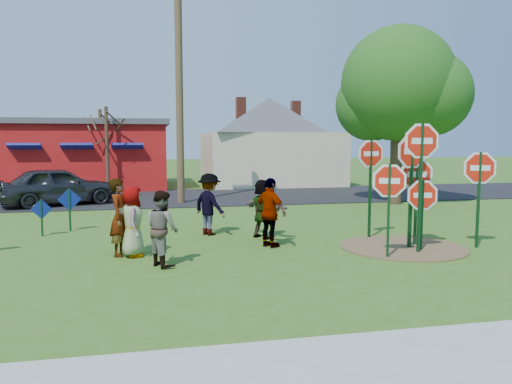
{
  "coord_description": "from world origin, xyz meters",
  "views": [
    {
      "loc": [
        -1.85,
        -12.62,
        2.79
      ],
      "look_at": [
        1.03,
        0.97,
        1.33
      ],
      "focal_mm": 35.0,
      "sensor_mm": 36.0,
      "label": 1
    }
  ],
  "objects_px": {
    "person_a": "(133,222)",
    "leafy_tree": "(401,90)",
    "stop_sign_c": "(421,157)",
    "stop_sign_d": "(417,180)",
    "utility_pole": "(179,79)",
    "stop_sign_a": "(389,189)",
    "suv": "(58,186)",
    "stop_sign_b": "(371,163)",
    "person_b": "(120,217)"
  },
  "relations": [
    {
      "from": "person_a",
      "to": "leafy_tree",
      "type": "xyz_separation_m",
      "value": [
        10.99,
        7.79,
        4.05
      ]
    },
    {
      "from": "stop_sign_c",
      "to": "leafy_tree",
      "type": "relative_size",
      "value": 0.44
    },
    {
      "from": "stop_sign_d",
      "to": "utility_pole",
      "type": "bearing_deg",
      "value": 129.59
    },
    {
      "from": "leafy_tree",
      "to": "stop_sign_a",
      "type": "bearing_deg",
      "value": -119.03
    },
    {
      "from": "person_a",
      "to": "suv",
      "type": "xyz_separation_m",
      "value": [
        -3.38,
        10.13,
        0.0
      ]
    },
    {
      "from": "stop_sign_b",
      "to": "stop_sign_d",
      "type": "xyz_separation_m",
      "value": [
        0.76,
        -1.17,
        -0.4
      ]
    },
    {
      "from": "stop_sign_d",
      "to": "suv",
      "type": "distance_m",
      "value": 14.89
    },
    {
      "from": "person_b",
      "to": "stop_sign_b",
      "type": "bearing_deg",
      "value": -70.99
    },
    {
      "from": "stop_sign_c",
      "to": "stop_sign_d",
      "type": "xyz_separation_m",
      "value": [
        0.38,
        0.84,
        -0.63
      ]
    },
    {
      "from": "stop_sign_a",
      "to": "stop_sign_b",
      "type": "xyz_separation_m",
      "value": [
        0.6,
        2.33,
        0.5
      ]
    },
    {
      "from": "stop_sign_b",
      "to": "person_b",
      "type": "height_order",
      "value": "stop_sign_b"
    },
    {
      "from": "stop_sign_c",
      "to": "stop_sign_d",
      "type": "height_order",
      "value": "stop_sign_c"
    },
    {
      "from": "person_a",
      "to": "utility_pole",
      "type": "height_order",
      "value": "utility_pole"
    },
    {
      "from": "stop_sign_b",
      "to": "leafy_tree",
      "type": "distance_m",
      "value": 8.66
    },
    {
      "from": "stop_sign_d",
      "to": "stop_sign_b",
      "type": "bearing_deg",
      "value": 133.72
    },
    {
      "from": "person_b",
      "to": "leafy_tree",
      "type": "xyz_separation_m",
      "value": [
        11.3,
        7.62,
        3.96
      ]
    },
    {
      "from": "stop_sign_c",
      "to": "leafy_tree",
      "type": "distance_m",
      "value": 10.1
    },
    {
      "from": "person_b",
      "to": "stop_sign_a",
      "type": "bearing_deg",
      "value": -91.62
    },
    {
      "from": "stop_sign_a",
      "to": "stop_sign_c",
      "type": "xyz_separation_m",
      "value": [
        0.98,
        0.32,
        0.73
      ]
    },
    {
      "from": "suv",
      "to": "utility_pole",
      "type": "relative_size",
      "value": 0.46
    },
    {
      "from": "suv",
      "to": "utility_pole",
      "type": "xyz_separation_m",
      "value": [
        5.11,
        -0.32,
        4.53
      ]
    },
    {
      "from": "person_a",
      "to": "leafy_tree",
      "type": "bearing_deg",
      "value": -57.25
    },
    {
      "from": "utility_pole",
      "to": "person_b",
      "type": "bearing_deg",
      "value": -101.9
    },
    {
      "from": "stop_sign_a",
      "to": "person_b",
      "type": "height_order",
      "value": "stop_sign_a"
    },
    {
      "from": "stop_sign_b",
      "to": "person_a",
      "type": "bearing_deg",
      "value": -177.79
    },
    {
      "from": "stop_sign_b",
      "to": "stop_sign_d",
      "type": "height_order",
      "value": "stop_sign_b"
    },
    {
      "from": "person_b",
      "to": "leafy_tree",
      "type": "relative_size",
      "value": 0.25
    },
    {
      "from": "suv",
      "to": "person_a",
      "type": "bearing_deg",
      "value": 176.52
    },
    {
      "from": "stop_sign_b",
      "to": "person_b",
      "type": "distance_m",
      "value": 6.95
    },
    {
      "from": "utility_pole",
      "to": "stop_sign_b",
      "type": "bearing_deg",
      "value": -61.77
    },
    {
      "from": "stop_sign_d",
      "to": "utility_pole",
      "type": "distance_m",
      "value": 12.04
    },
    {
      "from": "person_b",
      "to": "utility_pole",
      "type": "bearing_deg",
      "value": 0.72
    },
    {
      "from": "person_a",
      "to": "leafy_tree",
      "type": "height_order",
      "value": "leafy_tree"
    },
    {
      "from": "stop_sign_a",
      "to": "utility_pole",
      "type": "relative_size",
      "value": 0.23
    },
    {
      "from": "suv",
      "to": "utility_pole",
      "type": "distance_m",
      "value": 6.84
    },
    {
      "from": "utility_pole",
      "to": "stop_sign_d",
      "type": "bearing_deg",
      "value": -61.2
    },
    {
      "from": "person_a",
      "to": "leafy_tree",
      "type": "relative_size",
      "value": 0.22
    },
    {
      "from": "stop_sign_b",
      "to": "utility_pole",
      "type": "distance_m",
      "value": 10.59
    },
    {
      "from": "stop_sign_b",
      "to": "utility_pole",
      "type": "relative_size",
      "value": 0.29
    },
    {
      "from": "stop_sign_a",
      "to": "utility_pole",
      "type": "distance_m",
      "value": 12.54
    },
    {
      "from": "suv",
      "to": "leafy_tree",
      "type": "xyz_separation_m",
      "value": [
        14.38,
        -2.34,
        4.05
      ]
    },
    {
      "from": "person_b",
      "to": "suv",
      "type": "xyz_separation_m",
      "value": [
        -3.08,
        9.96,
        -0.09
      ]
    },
    {
      "from": "stop_sign_c",
      "to": "stop_sign_b",
      "type": "bearing_deg",
      "value": 108.2
    },
    {
      "from": "suv",
      "to": "leafy_tree",
      "type": "height_order",
      "value": "leafy_tree"
    },
    {
      "from": "stop_sign_d",
      "to": "leafy_tree",
      "type": "relative_size",
      "value": 0.32
    },
    {
      "from": "leafy_tree",
      "to": "stop_sign_b",
      "type": "bearing_deg",
      "value": -123.27
    },
    {
      "from": "stop_sign_a",
      "to": "person_a",
      "type": "height_order",
      "value": "stop_sign_a"
    },
    {
      "from": "stop_sign_b",
      "to": "leafy_tree",
      "type": "relative_size",
      "value": 0.38
    },
    {
      "from": "stop_sign_a",
      "to": "person_b",
      "type": "xyz_separation_m",
      "value": [
        -6.2,
        1.57,
        -0.69
      ]
    },
    {
      "from": "stop_sign_d",
      "to": "leafy_tree",
      "type": "bearing_deg",
      "value": 75.82
    }
  ]
}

